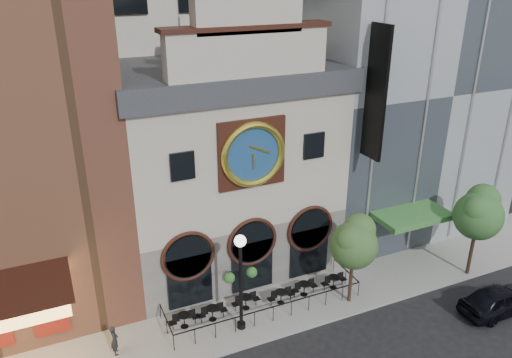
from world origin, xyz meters
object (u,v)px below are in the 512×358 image
object	(u,v)px
bistro_2	(246,301)
bistro_1	(212,312)
bistro_3	(281,296)
lamppost	(241,272)
tree_left	(354,241)
tree_right	(479,212)
bistro_0	(184,319)
pedestrian	(115,340)
bistro_5	(334,281)
bistro_4	(304,288)
car_right	(499,299)

from	to	relation	value
bistro_2	bistro_1	bearing A→B (deg)	-175.20
bistro_1	bistro_2	world-z (taller)	same
bistro_3	lamppost	xyz separation A→B (m)	(-2.75, -0.97, 2.88)
bistro_3	lamppost	world-z (taller)	lamppost
bistro_1	tree_left	size ratio (longest dim) A/B	0.31
lamppost	tree_right	xyz separation A→B (m)	(14.39, -0.96, 0.76)
bistro_0	bistro_1	bearing A→B (deg)	-2.24
bistro_3	pedestrian	world-z (taller)	pedestrian
bistro_2	bistro_5	world-z (taller)	same
pedestrian	tree_left	xyz separation A→B (m)	(12.53, -1.06, 2.94)
bistro_2	pedestrian	world-z (taller)	pedestrian
bistro_1	tree_right	xyz separation A→B (m)	(15.52, -2.14, 3.64)
bistro_5	lamppost	bearing A→B (deg)	-170.90
pedestrian	bistro_0	bearing A→B (deg)	-79.48
bistro_4	bistro_5	size ratio (longest dim) A/B	1.00
bistro_3	tree_left	bearing A→B (deg)	-19.53
bistro_0	pedestrian	world-z (taller)	pedestrian
bistro_2	tree_right	world-z (taller)	tree_right
bistro_1	lamppost	size ratio (longest dim) A/B	0.29
bistro_1	bistro_5	xyz separation A→B (m)	(7.27, -0.19, 0.00)
bistro_3	tree_left	xyz separation A→B (m)	(3.61, -1.28, 3.27)
bistro_0	car_right	bearing A→B (deg)	-19.13
bistro_0	lamppost	bearing A→B (deg)	-25.05
bistro_0	tree_left	size ratio (longest dim) A/B	0.31
bistro_4	pedestrian	xyz separation A→B (m)	(-10.45, -0.37, 0.33)
bistro_2	bistro_3	size ratio (longest dim) A/B	1.00
tree_right	car_right	bearing A→B (deg)	-109.83
tree_right	bistro_5	bearing A→B (deg)	166.74
bistro_2	bistro_3	distance (m)	1.97
bistro_0	bistro_2	bearing A→B (deg)	1.74
bistro_0	bistro_3	xyz separation A→B (m)	(5.39, -0.27, 0.00)
tree_right	tree_left	bearing A→B (deg)	175.39
bistro_0	bistro_2	distance (m)	3.46
bistro_5	car_right	bearing A→B (deg)	-36.58
car_right	pedestrian	xyz separation A→B (m)	(-19.38, 5.00, 0.15)
car_right	tree_left	bearing A→B (deg)	60.01
lamppost	tree_left	size ratio (longest dim) A/B	1.06
bistro_2	car_right	size ratio (longest dim) A/B	0.34
bistro_2	lamppost	distance (m)	3.28
bistro_1	pedestrian	world-z (taller)	pedestrian
bistro_3	tree_left	world-z (taller)	tree_left
lamppost	bistro_1	bearing A→B (deg)	133.94
bistro_5	car_right	world-z (taller)	car_right
bistro_4	car_right	distance (m)	10.41
bistro_0	bistro_2	xyz separation A→B (m)	(3.46, 0.10, 0.00)
bistro_0	lamppost	xyz separation A→B (m)	(2.65, -1.24, 2.88)
bistro_5	bistro_2	bearing A→B (deg)	176.15
bistro_3	pedestrian	size ratio (longest dim) A/B	1.00
bistro_5	tree_right	distance (m)	9.22
bistro_1	bistro_2	xyz separation A→B (m)	(1.95, 0.16, 0.00)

